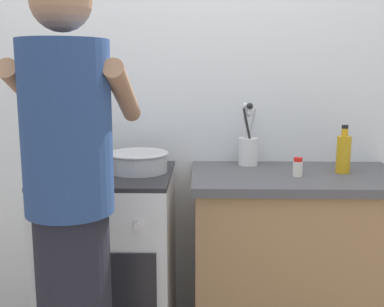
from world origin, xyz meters
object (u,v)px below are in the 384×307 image
object	(u,v)px
mixing_bowl	(138,161)
oil_bottle	(344,153)
stove_range	(111,262)
person	(72,222)
spice_bottle	(298,167)
pot	(76,164)
utensil_crock	(248,147)

from	to	relation	value
mixing_bowl	oil_bottle	world-z (taller)	oil_bottle
stove_range	person	size ratio (longest dim) A/B	0.53
spice_bottle	oil_bottle	xyz separation A→B (m)	(0.23, 0.09, 0.05)
mixing_bowl	spice_bottle	world-z (taller)	mixing_bowl
mixing_bowl	spice_bottle	bearing A→B (deg)	-6.61
stove_range	pot	bearing A→B (deg)	-165.19
stove_range	utensil_crock	distance (m)	0.90
oil_bottle	person	distance (m)	1.30
mixing_bowl	person	world-z (taller)	person
pot	spice_bottle	bearing A→B (deg)	-1.10
mixing_bowl	utensil_crock	xyz separation A→B (m)	(0.54, 0.18, 0.04)
pot	mixing_bowl	bearing A→B (deg)	13.39
oil_bottle	person	world-z (taller)	person
pot	oil_bottle	bearing A→B (deg)	3.04
stove_range	utensil_crock	size ratio (longest dim) A/B	2.80
pot	utensil_crock	bearing A→B (deg)	16.58
person	spice_bottle	bearing A→B (deg)	32.23
stove_range	spice_bottle	world-z (taller)	spice_bottle
stove_range	oil_bottle	world-z (taller)	oil_bottle
pot	spice_bottle	xyz separation A→B (m)	(1.03, -0.02, -0.01)
spice_bottle	oil_bottle	distance (m)	0.25
utensil_crock	oil_bottle	size ratio (longest dim) A/B	1.41
utensil_crock	spice_bottle	xyz separation A→B (m)	(0.20, -0.27, -0.05)
mixing_bowl	utensil_crock	size ratio (longest dim) A/B	0.91
spice_bottle	utensil_crock	bearing A→B (deg)	127.31
stove_range	person	world-z (taller)	person
utensil_crock	stove_range	bearing A→B (deg)	-163.06
stove_range	mixing_bowl	world-z (taller)	mixing_bowl
person	mixing_bowl	bearing A→B (deg)	77.37
pot	person	xyz separation A→B (m)	(0.13, -0.58, -0.09)
utensil_crock	mixing_bowl	bearing A→B (deg)	-161.81
oil_bottle	person	size ratio (longest dim) A/B	0.13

